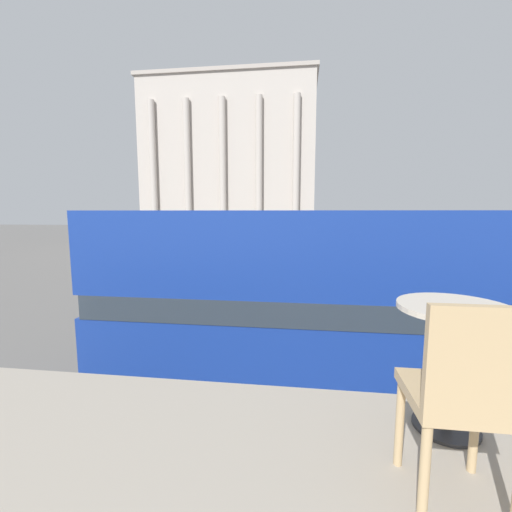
{
  "coord_description": "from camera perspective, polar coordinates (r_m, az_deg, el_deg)",
  "views": [
    {
      "loc": [
        0.08,
        -2.31,
        4.31
      ],
      "look_at": [
        -2.31,
        15.53,
        1.97
      ],
      "focal_mm": 24.0,
      "sensor_mm": 36.0,
      "label": 1
    }
  ],
  "objects": [
    {
      "name": "pedestrian_white",
      "position": [
        33.11,
        -3.75,
        1.76
      ],
      "size": [
        0.32,
        0.32,
        1.81
      ],
      "rotation": [
        0.0,
        0.0,
        3.52
      ],
      "color": "#282B33",
      "rests_on": "ground_plane"
    },
    {
      "name": "plaza_building_left",
      "position": [
        53.56,
        -4.07,
        15.17
      ],
      "size": [
        25.07,
        12.56,
        23.1
      ],
      "color": "#BCB2A8",
      "rests_on": "ground_plane"
    },
    {
      "name": "cafe_dining_table",
      "position": [
        2.25,
        29.89,
        -11.94
      ],
      "size": [
        0.6,
        0.6,
        0.73
      ],
      "color": "#2D2D30",
      "rests_on": "cafe_floor_slab"
    },
    {
      "name": "double_decker_bus",
      "position": [
        7.18,
        17.85,
        -8.23
      ],
      "size": [
        10.81,
        2.67,
        4.33
      ],
      "rotation": [
        0.0,
        0.0,
        -0.08
      ],
      "color": "black",
      "rests_on": "ground_plane"
    },
    {
      "name": "traffic_light_near",
      "position": [
        12.75,
        0.29,
        -0.65
      ],
      "size": [
        0.42,
        0.24,
        3.86
      ],
      "color": "black",
      "rests_on": "ground_plane"
    },
    {
      "name": "cafe_chair_0",
      "position": [
        1.7,
        31.45,
        -19.02
      ],
      "size": [
        0.4,
        0.4,
        0.91
      ],
      "rotation": [
        0.0,
        0.0,
        0.13
      ],
      "color": "tan",
      "rests_on": "cafe_floor_slab"
    },
    {
      "name": "traffic_light_mid",
      "position": [
        18.16,
        13.9,
        1.72
      ],
      "size": [
        0.42,
        0.24,
        3.95
      ],
      "color": "black",
      "rests_on": "ground_plane"
    },
    {
      "name": "pedestrian_black",
      "position": [
        28.39,
        15.59,
        0.45
      ],
      "size": [
        0.32,
        0.32,
        1.74
      ],
      "rotation": [
        0.0,
        0.0,
        2.16
      ],
      "color": "#282B33",
      "rests_on": "ground_plane"
    },
    {
      "name": "pedestrian_yellow",
      "position": [
        24.07,
        -6.6,
        -0.4
      ],
      "size": [
        0.32,
        0.32,
        1.82
      ],
      "rotation": [
        0.0,
        0.0,
        1.94
      ],
      "color": "#282B33",
      "rests_on": "ground_plane"
    }
  ]
}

